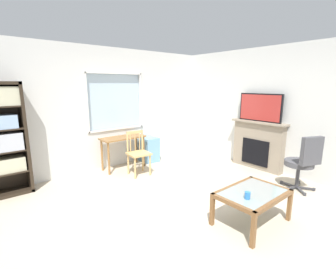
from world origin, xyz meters
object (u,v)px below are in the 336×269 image
object	(u,v)px
sippy_cup	(247,195)
coffee_table	(252,196)
desk_under_window	(123,142)
fireplace	(258,145)
office_chair	(304,161)
wooden_chair	(138,153)
tv	(260,108)
plastic_drawer_unit	(149,149)

from	to	relation	value
sippy_cup	coffee_table	bearing A→B (deg)	15.80
desk_under_window	fireplace	bearing A→B (deg)	-39.23
fireplace	office_chair	world-z (taller)	fireplace
fireplace	coffee_table	world-z (taller)	fireplace
wooden_chair	coffee_table	size ratio (longest dim) A/B	0.95
office_chair	sippy_cup	size ratio (longest dim) A/B	11.11
desk_under_window	wooden_chair	bearing A→B (deg)	-84.08
tv	fireplace	bearing A→B (deg)	0.00
wooden_chair	desk_under_window	bearing A→B (deg)	95.92
fireplace	plastic_drawer_unit	bearing A→B (deg)	129.07
tv	sippy_cup	xyz separation A→B (m)	(-2.27, -1.20, -0.86)
wooden_chair	fireplace	distance (m)	2.62
coffee_table	sippy_cup	world-z (taller)	sippy_cup
desk_under_window	office_chair	xyz separation A→B (m)	(1.81, -3.02, -0.04)
wooden_chair	office_chair	bearing A→B (deg)	-54.92
desk_under_window	plastic_drawer_unit	world-z (taller)	desk_under_window
plastic_drawer_unit	coffee_table	size ratio (longest dim) A/B	0.62
plastic_drawer_unit	tv	distance (m)	2.69
plastic_drawer_unit	office_chair	xyz separation A→B (m)	(1.08, -3.07, 0.26)
fireplace	office_chair	distance (m)	1.24
plastic_drawer_unit	sippy_cup	world-z (taller)	plastic_drawer_unit
wooden_chair	tv	distance (m)	2.76
wooden_chair	sippy_cup	world-z (taller)	wooden_chair
desk_under_window	coffee_table	distance (m)	3.03
wooden_chair	plastic_drawer_unit	xyz separation A→B (m)	(0.68, 0.56, -0.17)
coffee_table	sippy_cup	size ratio (longest dim) A/B	10.54
office_chair	desk_under_window	bearing A→B (deg)	120.97
tv	coffee_table	bearing A→B (deg)	-150.79
fireplace	coffee_table	size ratio (longest dim) A/B	1.29
desk_under_window	plastic_drawer_unit	xyz separation A→B (m)	(0.73, 0.05, -0.30)
wooden_chair	coffee_table	world-z (taller)	wooden_chair
plastic_drawer_unit	fireplace	xyz separation A→B (m)	(1.56, -1.93, 0.24)
desk_under_window	wooden_chair	distance (m)	0.53
desk_under_window	tv	bearing A→B (deg)	-39.45
plastic_drawer_unit	sippy_cup	distance (m)	3.22
plastic_drawer_unit	coffee_table	bearing A→B (deg)	-99.08
fireplace	tv	xyz separation A→B (m)	(-0.02, -0.00, 0.82)
tv	office_chair	xyz separation A→B (m)	(-0.47, -1.14, -0.80)
desk_under_window	office_chair	world-z (taller)	office_chair
plastic_drawer_unit	desk_under_window	bearing A→B (deg)	-176.10
fireplace	tv	size ratio (longest dim) A/B	1.29
tv	sippy_cup	size ratio (longest dim) A/B	10.52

